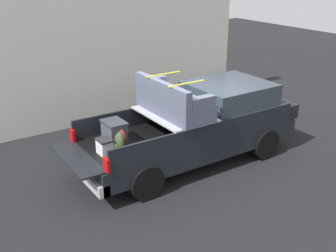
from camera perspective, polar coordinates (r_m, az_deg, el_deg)
name	(u,v)px	position (r m, az deg, el deg)	size (l,w,h in m)	color
ground_plane	(188,162)	(10.43, 2.76, -4.93)	(40.00, 40.00, 0.00)	black
pickup_truck	(200,123)	(10.23, 4.42, 0.36)	(6.05, 2.09, 2.23)	black
building_facade	(108,54)	(12.92, -8.28, 9.77)	(9.34, 0.36, 4.07)	silver
trash_can	(230,89)	(14.76, 8.59, 5.11)	(0.60, 0.60, 0.98)	#1E592D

